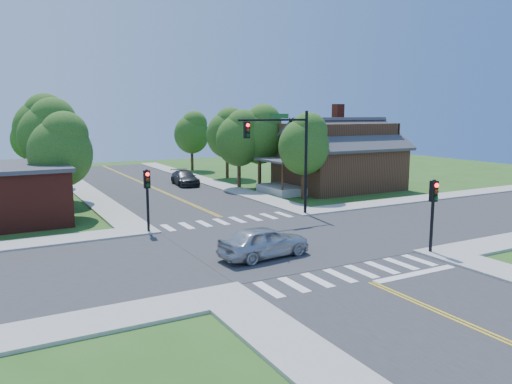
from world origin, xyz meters
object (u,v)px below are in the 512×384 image
signal_mast_ne (285,146)px  signal_pole_nw (147,189)px  signal_pole_se (433,202)px  house_ne (338,153)px  car_silver (264,242)px  car_dgrey (185,178)px

signal_mast_ne → signal_pole_nw: bearing=-179.9°
signal_pole_se → house_ne: 22.03m
car_silver → signal_pole_se: bearing=-119.6°
signal_pole_se → house_ne: house_ne is taller
signal_pole_se → signal_pole_nw: same height
car_silver → car_dgrey: 25.78m
car_silver → car_dgrey: car_silver is taller
signal_pole_nw → car_silver: (3.47, -7.74, -1.87)m
signal_mast_ne → car_silver: bearing=-127.9°
signal_mast_ne → signal_pole_nw: size_ratio=1.89×
signal_pole_nw → car_silver: size_ratio=0.79×
signal_pole_nw → signal_pole_se: bearing=-45.0°
signal_pole_se → signal_pole_nw: (-11.20, 11.20, 0.00)m
car_silver → car_dgrey: size_ratio=0.96×
signal_pole_se → car_dgrey: size_ratio=0.76×
car_silver → car_dgrey: (5.41, 25.21, -0.09)m
signal_mast_ne → car_dgrey: signal_mast_ne is taller
signal_mast_ne → car_dgrey: bearing=92.1°
signal_pole_nw → signal_mast_ne: bearing=0.1°
house_ne → car_dgrey: (-11.83, 8.81, -2.62)m
signal_mast_ne → car_silver: signal_mast_ne is taller
signal_mast_ne → signal_pole_se: size_ratio=1.89×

